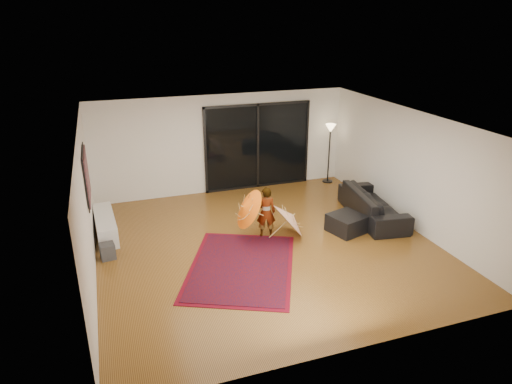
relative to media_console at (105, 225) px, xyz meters
name	(u,v)px	position (x,y,z in m)	size (l,w,h in m)	color
floor	(266,245)	(3.25, -1.68, -0.23)	(7.00, 7.00, 0.00)	olive
ceiling	(267,122)	(3.25, -1.68, 2.47)	(7.00, 7.00, 0.00)	white
wall_back	(223,144)	(3.25, 1.82, 1.12)	(7.00, 7.00, 0.00)	silver
wall_front	(355,272)	(3.25, -5.18, 1.12)	(7.00, 7.00, 0.00)	silver
wall_left	(87,209)	(-0.25, -1.68, 1.12)	(7.00, 7.00, 0.00)	silver
wall_right	(411,169)	(6.75, -1.68, 1.12)	(7.00, 7.00, 0.00)	silver
sliding_door	(258,146)	(4.25, 1.79, 0.97)	(3.06, 0.07, 2.40)	black
painting	(87,176)	(-0.21, -0.68, 1.42)	(0.04, 1.28, 1.08)	black
media_console	(105,225)	(0.00, 0.00, 0.00)	(0.41, 1.65, 0.46)	white
speaker	(108,251)	(0.00, -1.15, -0.07)	(0.28, 0.28, 0.32)	#424244
persian_rug	(241,267)	(2.47, -2.37, -0.22)	(2.97, 3.36, 0.02)	#5D0816
sofa	(373,204)	(6.20, -1.15, 0.12)	(2.36, 0.92, 0.69)	black
ottoman	(347,223)	(5.21, -1.64, -0.02)	(0.72, 0.72, 0.41)	black
floor_lamp	(330,137)	(6.35, 1.49, 1.14)	(0.30, 0.30, 1.74)	black
child	(266,212)	(3.39, -1.26, 0.36)	(0.43, 0.28, 1.17)	#999999
parasol_orange	(243,210)	(2.84, -1.31, 0.51)	(0.61, 0.91, 0.91)	orange
parasol_white	(294,215)	(3.99, -1.41, 0.28)	(0.75, 0.96, 0.99)	silver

